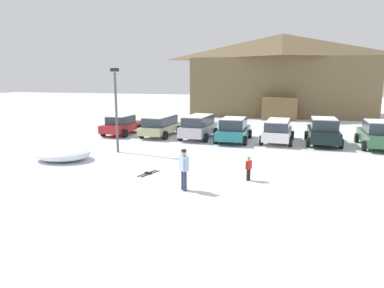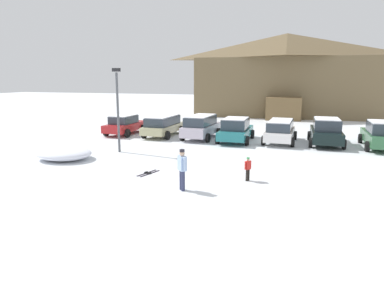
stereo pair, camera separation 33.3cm
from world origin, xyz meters
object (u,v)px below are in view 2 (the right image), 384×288
(parked_black_sedan, at_px, (326,131))
(plowed_snow_pile, at_px, (64,153))
(parked_silver_wagon, at_px, (201,126))
(parked_white_suv, at_px, (280,130))
(skier_child_in_red_jacket, at_px, (248,168))
(parked_beige_suv, at_px, (163,125))
(pair_of_skis, at_px, (148,173))
(parked_teal_hatchback, at_px, (236,129))
(skier_adult_in_blue_parka, at_px, (182,167))
(lamp_post, at_px, (118,105))
(parked_red_sedan, at_px, (125,124))
(parked_green_coupe, at_px, (382,135))
(ski_lodge, at_px, (285,74))

(parked_black_sedan, xyz_separation_m, plowed_snow_pile, (-14.02, -8.90, -0.55))
(parked_silver_wagon, relative_size, parked_white_suv, 0.97)
(parked_white_suv, height_order, skier_child_in_red_jacket, parked_white_suv)
(parked_beige_suv, relative_size, plowed_snow_pile, 1.48)
(plowed_snow_pile, bearing_deg, parked_silver_wagon, 58.02)
(parked_beige_suv, xyz_separation_m, plowed_snow_pile, (-2.28, -8.84, -0.51))
(pair_of_skis, bearing_deg, parked_teal_hatchback, 75.87)
(skier_adult_in_blue_parka, bearing_deg, parked_beige_suv, 115.45)
(skier_adult_in_blue_parka, bearing_deg, skier_child_in_red_jacket, 41.91)
(skier_adult_in_blue_parka, xyz_separation_m, plowed_snow_pile, (-7.94, 3.04, -0.60))
(parked_white_suv, height_order, lamp_post, lamp_post)
(parked_beige_suv, distance_m, skier_child_in_red_jacket, 12.64)
(skier_child_in_red_jacket, xyz_separation_m, plowed_snow_pile, (-10.24, 0.98, -0.25))
(parked_red_sedan, height_order, parked_teal_hatchback, parked_teal_hatchback)
(parked_red_sedan, xyz_separation_m, skier_adult_in_blue_parka, (8.88, -11.73, 0.16))
(parked_black_sedan, bearing_deg, parked_beige_suv, -179.68)
(parked_black_sedan, distance_m, skier_adult_in_blue_parka, 13.40)
(lamp_post, bearing_deg, parked_green_coupe, 21.23)
(plowed_snow_pile, bearing_deg, parked_teal_hatchback, 46.07)
(parked_green_coupe, height_order, skier_child_in_red_jacket, parked_green_coupe)
(ski_lodge, xyz_separation_m, lamp_post, (-8.46, -24.98, -2.01))
(lamp_post, bearing_deg, pair_of_skis, -46.53)
(skier_child_in_red_jacket, bearing_deg, plowed_snow_pile, 174.53)
(ski_lodge, xyz_separation_m, pair_of_skis, (-4.79, -28.85, -4.82))
(parked_beige_suv, relative_size, parked_black_sedan, 0.99)
(ski_lodge, relative_size, parked_black_sedan, 4.52)
(parked_beige_suv, distance_m, lamp_post, 6.51)
(parked_beige_suv, bearing_deg, lamp_post, -93.15)
(parked_beige_suv, height_order, parked_white_suv, parked_beige_suv)
(parked_black_sedan, xyz_separation_m, lamp_post, (-12.07, -6.25, 1.94))
(parked_green_coupe, relative_size, lamp_post, 0.96)
(parked_green_coupe, bearing_deg, parked_silver_wagon, -179.94)
(parked_red_sedan, bearing_deg, skier_adult_in_blue_parka, -52.89)
(parked_beige_suv, height_order, skier_adult_in_blue_parka, skier_adult_in_blue_parka)
(parked_green_coupe, distance_m, skier_child_in_red_jacket, 11.93)
(parked_green_coupe, bearing_deg, parked_beige_suv, 179.17)
(parked_silver_wagon, relative_size, parked_black_sedan, 0.94)
(parked_silver_wagon, distance_m, parked_green_coupe, 11.95)
(ski_lodge, distance_m, parked_red_sedan, 22.44)
(parked_red_sedan, bearing_deg, skier_child_in_red_jacket, -40.86)
(skier_child_in_red_jacket, height_order, plowed_snow_pile, skier_child_in_red_jacket)
(skier_adult_in_blue_parka, relative_size, pair_of_skis, 1.24)
(skier_adult_in_blue_parka, xyz_separation_m, lamp_post, (-5.99, 5.69, 1.89))
(pair_of_skis, xyz_separation_m, lamp_post, (-3.67, 3.87, 2.81))
(parked_green_coupe, height_order, lamp_post, lamp_post)
(parked_silver_wagon, relative_size, plowed_snow_pile, 1.40)
(plowed_snow_pile, bearing_deg, skier_child_in_red_jacket, -5.47)
(parked_beige_suv, height_order, parked_black_sedan, parked_black_sedan)
(parked_beige_suv, distance_m, skier_adult_in_blue_parka, 13.16)
(parked_beige_suv, bearing_deg, parked_black_sedan, 0.32)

